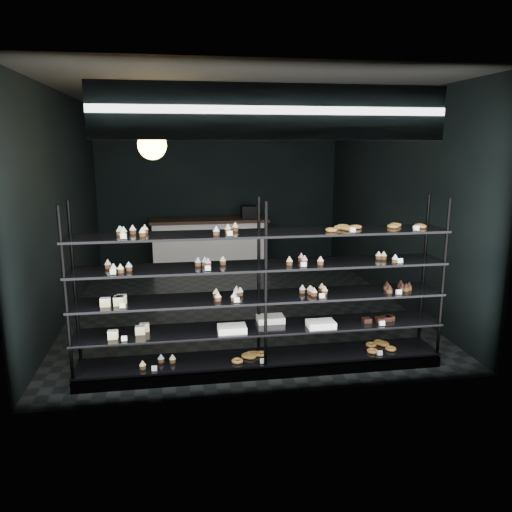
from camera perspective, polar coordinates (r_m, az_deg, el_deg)
The scene contains 5 objects.
room at distance 7.63m, azimuth -2.27°, elevation 6.18°, with size 5.01×6.01×3.20m.
display_shelf at distance 5.47m, azimuth 0.48°, elevation -6.93°, with size 4.00×0.50×1.91m.
signage at distance 4.69m, azimuth 2.09°, elevation 16.15°, with size 3.30×0.05×0.50m.
pendant_lamp at distance 6.17m, azimuth -11.79°, elevation 12.30°, with size 0.34×0.34×0.90m.
service_counter at distance 10.24m, azimuth -5.20°, elevation 1.61°, with size 2.38×0.65×1.23m.
Camera 1 is at (-0.91, -7.53, 2.47)m, focal length 35.00 mm.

